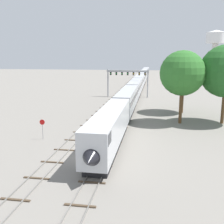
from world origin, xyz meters
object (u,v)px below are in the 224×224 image
Objects in this scene: water_tower at (215,42)px; trackside_tree_mid at (184,71)px; stop_sign at (42,126)px; passenger_train at (140,81)px; trackside_tree_left at (182,73)px; signal_gantry at (128,76)px.

water_tower is 75.17m from trackside_tree_mid.
water_tower is 103.75m from stop_sign.
stop_sign is at bearing -99.03° from passenger_train.
passenger_train is 46.60m from water_tower.
passenger_train is 11.89× the size of trackside_tree_left.
trackside_tree_left reaches higher than trackside_tree_mid.
signal_gantry is at bearing -96.08° from passenger_train.
passenger_train is at bearing 83.92° from signal_gantry.
trackside_tree_left is (10.09, -50.33, 6.14)m from passenger_train.
passenger_train is 12.41× the size of signal_gantry.
signal_gantry is (-2.25, -21.12, 3.33)m from passenger_train.
passenger_train is 51.69m from trackside_tree_left.
water_tower is 84.40m from trackside_tree_left.
trackside_tree_mid is at bearing -105.81° from water_tower.
water_tower is at bearing 56.92° from signal_gantry.
water_tower is at bearing 66.08° from stop_sign.
trackside_tree_mid is (-20.34, -71.81, -8.93)m from water_tower.
stop_sign is at bearing -134.10° from trackside_tree_mid.
trackside_tree_left is at bearing -104.83° from water_tower.
passenger_train is 52.12× the size of stop_sign.
stop_sign is at bearing -147.92° from trackside_tree_left.
passenger_train is 21.50m from signal_gantry.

